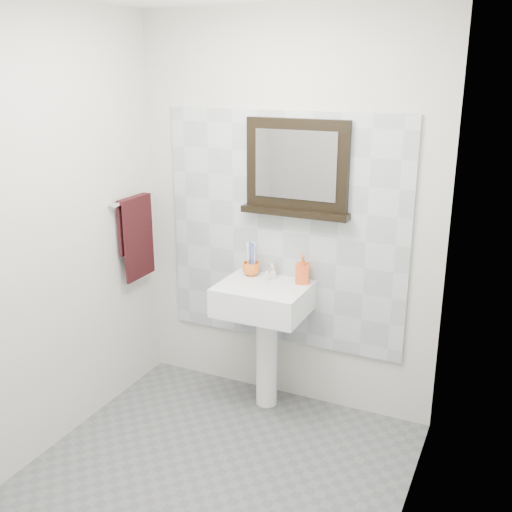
{
  "coord_description": "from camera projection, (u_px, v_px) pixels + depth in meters",
  "views": [
    {
      "loc": [
        1.38,
        -2.31,
        2.15
      ],
      "look_at": [
        0.06,
        0.55,
        1.15
      ],
      "focal_mm": 42.0,
      "sensor_mm": 36.0,
      "label": 1
    }
  ],
  "objects": [
    {
      "name": "toothbrush_cup",
      "position": [
        251.0,
        269.0,
        3.86
      ],
      "size": [
        0.14,
        0.14,
        0.09
      ],
      "primitive_type": "imported",
      "rotation": [
        0.0,
        0.0,
        0.27
      ],
      "color": "orange",
      "rests_on": "pedestal_sink"
    },
    {
      "name": "back_wall",
      "position": [
        285.0,
        216.0,
        3.77
      ],
      "size": [
        2.0,
        0.01,
        2.5
      ],
      "primitive_type": "cube",
      "color": "beige",
      "rests_on": "ground"
    },
    {
      "name": "framed_mirror",
      "position": [
        297.0,
        170.0,
        3.61
      ],
      "size": [
        0.69,
        0.11,
        0.58
      ],
      "color": "black",
      "rests_on": "back_wall"
    },
    {
      "name": "soap_dispenser",
      "position": [
        303.0,
        269.0,
        3.71
      ],
      "size": [
        0.1,
        0.1,
        0.18
      ],
      "primitive_type": "imported",
      "rotation": [
        0.0,
        0.0,
        0.27
      ],
      "color": "red",
      "rests_on": "pedestal_sink"
    },
    {
      "name": "pedestal_sink",
      "position": [
        264.0,
        312.0,
        3.77
      ],
      "size": [
        0.55,
        0.44,
        0.96
      ],
      "color": "white",
      "rests_on": "ground"
    },
    {
      "name": "floor",
      "position": [
        203.0,
        488.0,
        3.2
      ],
      "size": [
        2.0,
        2.2,
        0.01
      ],
      "primitive_type": "cube",
      "color": "#5A5C5F",
      "rests_on": "ground"
    },
    {
      "name": "toothbrushes",
      "position": [
        252.0,
        257.0,
        3.84
      ],
      "size": [
        0.05,
        0.04,
        0.21
      ],
      "color": "white",
      "rests_on": "toothbrush_cup"
    },
    {
      "name": "front_wall",
      "position": [
        18.0,
        367.0,
        1.87
      ],
      "size": [
        2.0,
        0.01,
        2.5
      ],
      "primitive_type": "cube",
      "color": "beige",
      "rests_on": "ground"
    },
    {
      "name": "towel_bar",
      "position": [
        133.0,
        200.0,
        3.89
      ],
      "size": [
        0.07,
        0.4,
        0.03
      ],
      "color": "silver",
      "rests_on": "left_wall"
    },
    {
      "name": "right_wall",
      "position": [
        410.0,
        299.0,
        2.42
      ],
      "size": [
        0.01,
        2.2,
        2.5
      ],
      "primitive_type": "cube",
      "color": "beige",
      "rests_on": "ground"
    },
    {
      "name": "left_wall",
      "position": [
        36.0,
        241.0,
        3.22
      ],
      "size": [
        0.01,
        2.2,
        2.5
      ],
      "primitive_type": "cube",
      "color": "beige",
      "rests_on": "ground"
    },
    {
      "name": "hand_towel",
      "position": [
        136.0,
        231.0,
        3.95
      ],
      "size": [
        0.06,
        0.3,
        0.55
      ],
      "color": "black",
      "rests_on": "towel_bar"
    },
    {
      "name": "splashback",
      "position": [
        284.0,
        232.0,
        3.79
      ],
      "size": [
        1.6,
        0.02,
        1.5
      ],
      "primitive_type": "cube",
      "color": "#A9B3B7",
      "rests_on": "back_wall"
    }
  ]
}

